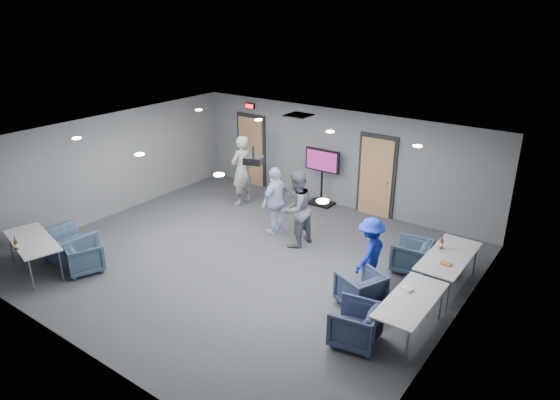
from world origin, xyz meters
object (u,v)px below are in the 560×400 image
Objects in this scene: person_c at (276,201)px; table_right_a at (449,257)px; table_right_b at (411,301)px; bottle_front at (16,245)px; chair_front_a at (84,257)px; projector at (253,160)px; tv_stand at (322,174)px; person_b at (296,209)px; table_front_left at (32,242)px; person_d at (370,253)px; chair_right_b at (360,289)px; chair_front_b at (68,246)px; chair_right_c at (355,325)px; chair_right_a at (411,256)px; bottle_right at (441,244)px; person_a at (241,170)px.

person_c is 0.91× the size of table_right_a.
bottle_front is (-7.07, -2.94, 0.15)m from table_right_b.
projector is at bearing -119.40° from chair_front_a.
bottle_front is 7.67m from tv_stand.
person_b reaches higher than person_c.
person_b is at bearing 62.66° from table_front_left.
person_d is 1.93× the size of chair_right_b.
person_d is (2.96, -0.88, -0.12)m from person_c.
table_right_b and table_front_left have the same top height.
chair_front_b is (-6.03, -2.17, 0.00)m from chair_right_b.
bottle_front is 0.18× the size of tv_stand.
person_c is 1.16× the size of person_d.
person_b is at bearing 63.79° from table_right_b.
chair_front_a is 0.68× the size of chair_front_b.
chair_right_c reaches higher than chair_front_b.
chair_front_a is 0.45× the size of tv_stand.
projector reaches higher than person_d.
table_front_left is at bearing -161.54° from projector.
chair_front_b is 8.06m from table_right_a.
chair_right_a is at bearing -122.41° from chair_front_a.
bottle_right is (1.08, 0.98, 0.11)m from person_d.
projector is (2.56, -2.63, 1.42)m from person_a.
table_right_b is 6.06m from tv_stand.
person_c is 2.25m from tv_stand.
table_right_a reaches higher than chair_right_c.
table_right_a reaches higher than chair_right_a.
table_right_b is at bearing 69.04° from person_a.
person_b is 4.16× the size of projector.
chair_front_b is at bearing -150.55° from bottle_right.
projector reaches higher than person_a.
projector reaches higher than table_front_left.
bottle_front is at bearing -38.05° from chair_right_b.
bottle_right is at bearing 86.13° from person_a.
chair_right_a is 2.32m from table_right_b.
chair_front_b is (-5.83, -2.92, -0.38)m from person_d.
person_d is at bearing 77.35° from person_c.
bottle_right reaches higher than chair_front_b.
table_front_left is (-6.17, -2.86, 0.34)m from chair_right_b.
table_front_left is 8.41m from bottle_right.
person_d is at bearing -170.12° from chair_right_c.
table_right_b is at bearing 95.89° from chair_right_b.
chair_right_b is at bearing 16.03° from person_d.
bottle_front is at bearing -156.12° from projector.
chair_right_a is 0.93m from table_right_a.
bottle_front is at bearing -3.83° from person_a.
chair_right_b is 0.41× the size of table_right_a.
person_c is at bearing -97.43° from chair_front_a.
person_d is 2.01× the size of chair_front_a.
table_front_left is at bearing -60.62° from chair_right_a.
chair_front_b is at bearing -62.28° from person_d.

